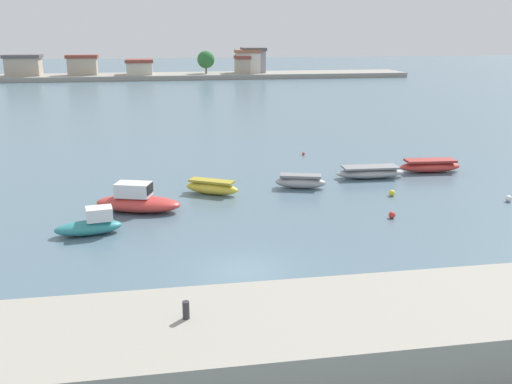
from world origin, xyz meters
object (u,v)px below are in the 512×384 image
mooring_buoy_3 (303,154)px  moored_boat_0 (91,225)px  moored_boat_5 (430,166)px  mooring_buoy_2 (392,215)px  moored_boat_4 (370,172)px  mooring_buoy_1 (509,199)px  moored_boat_1 (138,201)px  moored_boat_2 (212,187)px  mooring_bollard (186,310)px  moored_boat_3 (301,182)px  mooring_buoy_0 (392,193)px

mooring_buoy_3 → moored_boat_0: bearing=-132.9°
moored_boat_5 → moored_boat_0: bearing=-154.2°
mooring_buoy_2 → moored_boat_4: bearing=77.1°
moored_boat_0 → mooring_buoy_1: 25.62m
mooring_buoy_1 → mooring_buoy_2: bearing=-167.9°
moored_boat_1 → mooring_buoy_2: 15.12m
moored_boat_5 → mooring_buoy_3: size_ratio=18.21×
moored_boat_0 → moored_boat_2: bearing=34.3°
mooring_buoy_3 → mooring_bollard: bearing=-110.7°
mooring_buoy_2 → moored_boat_3: bearing=116.9°
mooring_bollard → mooring_buoy_1: size_ratio=1.40×
moored_boat_3 → mooring_buoy_1: bearing=-7.3°
moored_boat_0 → mooring_buoy_1: (25.57, 1.66, -0.33)m
moored_boat_0 → moored_boat_3: 15.03m
mooring_bollard → mooring_buoy_3: bearing=69.3°
mooring_buoy_2 → mooring_buoy_3: (-0.83, 17.56, -0.06)m
moored_boat_2 → moored_boat_4: bearing=40.8°
moored_boat_2 → moored_boat_3: same height
mooring_buoy_0 → mooring_buoy_3: mooring_buoy_0 is taller
moored_boat_0 → mooring_buoy_0: size_ratio=9.07×
moored_boat_1 → mooring_buoy_0: moored_boat_1 is taller
mooring_buoy_0 → mooring_buoy_2: (-1.80, -4.32, -0.01)m
moored_boat_4 → mooring_bollard: bearing=-120.9°
moored_boat_1 → mooring_buoy_0: 16.43m
moored_boat_5 → mooring_buoy_0: (-5.46, -5.75, -0.26)m
mooring_bollard → mooring_buoy_2: bearing=46.9°
moored_boat_1 → mooring_bollard: bearing=-65.5°
moored_boat_1 → moored_boat_3: bearing=34.7°
mooring_bollard → moored_boat_4: mooring_bollard is taller
moored_boat_3 → mooring_buoy_2: (3.67, -7.22, -0.26)m
moored_boat_2 → moored_boat_3: (6.18, 0.45, -0.00)m
mooring_bollard → moored_boat_4: size_ratio=0.11×
mooring_bollard → moored_boat_3: (8.86, 20.63, -1.70)m
moored_boat_3 → moored_boat_2: bearing=-159.5°
mooring_buoy_0 → moored_boat_4: bearing=86.7°
moored_boat_3 → mooring_buoy_1: (12.29, -5.38, -0.25)m
moored_boat_5 → moored_boat_4: bearing=-165.8°
mooring_bollard → mooring_buoy_1: mooring_bollard is taller
moored_boat_2 → mooring_buoy_2: size_ratio=9.68×
moored_boat_3 → mooring_buoy_2: 8.11m
moored_boat_0 → moored_boat_5: bearing=13.6°
moored_boat_0 → mooring_bollard: bearing=-80.6°
moored_boat_2 → moored_boat_4: (11.93, 2.32, -0.04)m
moored_boat_1 → moored_boat_3: (10.94, 3.35, -0.16)m
moored_boat_5 → mooring_buoy_2: bearing=-122.2°
mooring_buoy_0 → mooring_buoy_1: (6.81, -2.48, 0.00)m
moored_boat_0 → moored_boat_4: moored_boat_0 is taller
mooring_bollard → moored_boat_1: (-2.08, 17.28, -1.54)m
moored_boat_3 → mooring_buoy_2: bearing=-46.7°
mooring_bollard → moored_boat_4: 26.89m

